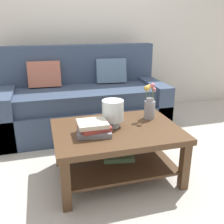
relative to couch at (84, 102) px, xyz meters
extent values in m
plane|color=#B7B2A8|center=(0.12, -0.96, -0.36)|extent=(10.00, 10.00, 0.00)
cube|color=beige|center=(0.12, 0.69, 0.99)|extent=(6.40, 0.12, 2.70)
cube|color=#384760|center=(0.00, -0.07, -0.18)|extent=(2.05, 0.90, 0.36)
cube|color=#324057|center=(0.00, -0.10, 0.10)|extent=(1.81, 0.74, 0.20)
cube|color=#384760|center=(0.00, 0.28, 0.35)|extent=(2.05, 0.20, 0.70)
cube|color=#384760|center=(-0.93, -0.07, -0.06)|extent=(0.20, 0.90, 0.60)
cube|color=#384760|center=(0.93, -0.07, -0.06)|extent=(0.20, 0.90, 0.60)
cube|color=#B26651|center=(-0.46, 0.14, 0.36)|extent=(0.41, 0.20, 0.34)
cube|color=slate|center=(0.41, 0.14, 0.36)|extent=(0.42, 0.22, 0.34)
cube|color=#4C331E|center=(0.09, -1.21, 0.08)|extent=(1.09, 0.78, 0.05)
cube|color=#4C331E|center=(-0.40, -1.54, -0.15)|extent=(0.07, 0.07, 0.42)
cube|color=#4C331E|center=(0.58, -1.54, -0.15)|extent=(0.07, 0.07, 0.42)
cube|color=#4C331E|center=(-0.40, -0.87, -0.15)|extent=(0.07, 0.07, 0.42)
cube|color=#4C331E|center=(0.58, -0.87, -0.15)|extent=(0.07, 0.07, 0.42)
cube|color=#4C331E|center=(0.09, -1.21, -0.22)|extent=(0.97, 0.66, 0.02)
cube|color=#51704C|center=(0.12, -1.17, -0.19)|extent=(0.31, 0.25, 0.04)
cube|color=slate|center=(-0.13, -1.28, 0.13)|extent=(0.31, 0.23, 0.04)
cube|color=#993833|center=(-0.12, -1.27, 0.17)|extent=(0.26, 0.24, 0.04)
cube|color=beige|center=(-0.14, -1.27, 0.20)|extent=(0.24, 0.21, 0.03)
cylinder|color=silver|center=(0.07, -1.16, 0.12)|extent=(0.12, 0.12, 0.02)
cylinder|color=silver|center=(0.07, -1.16, 0.15)|extent=(0.04, 0.04, 0.05)
cylinder|color=silver|center=(0.07, -1.16, 0.26)|extent=(0.19, 0.19, 0.18)
sphere|color=#3D6075|center=(0.04, -1.16, 0.22)|extent=(0.05, 0.05, 0.05)
sphere|color=#2D333D|center=(0.09, -1.14, 0.23)|extent=(0.05, 0.05, 0.05)
cylinder|color=gray|center=(0.46, -1.05, 0.19)|extent=(0.10, 0.10, 0.17)
cylinder|color=gray|center=(0.46, -1.05, 0.29)|extent=(0.07, 0.07, 0.03)
cylinder|color=#426638|center=(0.50, -1.05, 0.34)|extent=(0.01, 0.01, 0.07)
sphere|color=#C66B7A|center=(0.50, -1.05, 0.39)|extent=(0.04, 0.04, 0.04)
cylinder|color=#426638|center=(0.46, -1.03, 0.35)|extent=(0.01, 0.01, 0.10)
sphere|color=gold|center=(0.46, -1.03, 0.42)|extent=(0.04, 0.04, 0.04)
cylinder|color=#426638|center=(0.42, -1.05, 0.35)|extent=(0.01, 0.01, 0.08)
sphere|color=gold|center=(0.42, -1.05, 0.41)|extent=(0.05, 0.05, 0.05)
cylinder|color=#426638|center=(0.46, -1.09, 0.37)|extent=(0.01, 0.01, 0.12)
sphere|color=#C66B7A|center=(0.46, -1.09, 0.44)|extent=(0.05, 0.05, 0.05)
camera|label=1|loc=(-0.51, -3.16, 0.98)|focal=40.86mm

